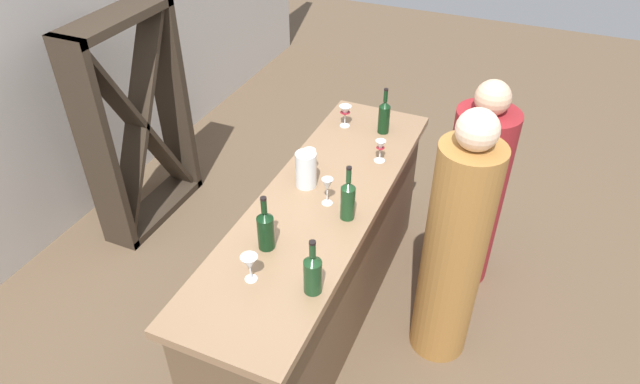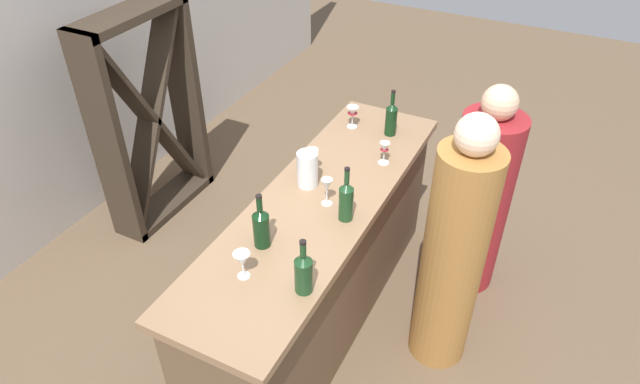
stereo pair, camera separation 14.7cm
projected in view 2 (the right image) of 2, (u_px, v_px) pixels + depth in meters
ground_plane at (320, 316)px, 3.66m from camera, size 12.00×12.00×0.00m
back_wall at (16, 53)px, 3.61m from camera, size 8.00×0.10×2.80m
bar_counter at (320, 262)px, 3.37m from camera, size 2.25×0.64×0.97m
wine_rack at (149, 119)px, 4.11m from camera, size 0.91×0.28×1.62m
wine_bottle_leftmost_olive_green at (304, 272)px, 2.47m from camera, size 0.08×0.08×0.30m
wine_bottle_second_left_dark_green at (261, 227)px, 2.71m from camera, size 0.08×0.08×0.31m
wine_bottle_center_olive_green at (346, 200)px, 2.87m from camera, size 0.08×0.08×0.32m
wine_bottle_second_right_dark_green at (391, 118)px, 3.56m from camera, size 0.07×0.07×0.31m
wine_glass_near_left at (384, 149)px, 3.31m from camera, size 0.07×0.07×0.14m
wine_glass_near_center at (327, 186)px, 2.98m from camera, size 0.06×0.06×0.16m
wine_glass_near_right at (242, 260)px, 2.55m from camera, size 0.08×0.08×0.14m
wine_glass_far_left at (312, 156)px, 3.22m from camera, size 0.07×0.07×0.16m
wine_glass_far_center at (353, 113)px, 3.65m from camera, size 0.08×0.08×0.15m
water_pitcher at (307, 169)px, 3.13m from camera, size 0.12×0.12×0.21m
person_left_guest at (479, 200)px, 3.56m from camera, size 0.46×0.46×1.47m
person_center_guest at (453, 257)px, 3.01m from camera, size 0.44×0.44×1.63m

